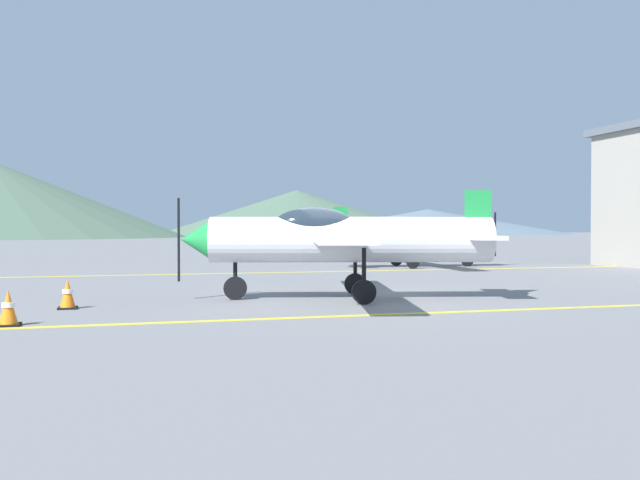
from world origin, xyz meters
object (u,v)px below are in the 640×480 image
(traffic_cone_front, at_px, (68,294))
(traffic_cone_side, at_px, (8,308))
(airplane_mid, at_px, (415,233))
(airplane_near, at_px, (339,238))

(traffic_cone_front, xyz_separation_m, traffic_cone_side, (-0.70, -2.20, 0.00))
(airplane_mid, height_order, traffic_cone_front, airplane_mid)
(traffic_cone_front, relative_size, traffic_cone_side, 1.00)
(airplane_near, bearing_deg, traffic_cone_front, -177.33)
(airplane_mid, xyz_separation_m, traffic_cone_side, (-12.93, -13.43, -1.07))
(airplane_near, height_order, traffic_cone_side, airplane_near)
(airplane_near, relative_size, traffic_cone_side, 13.63)
(traffic_cone_front, bearing_deg, airplane_near, 2.67)
(traffic_cone_front, bearing_deg, traffic_cone_side, -107.79)
(airplane_near, xyz_separation_m, airplane_mid, (6.60, 10.97, 0.00))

